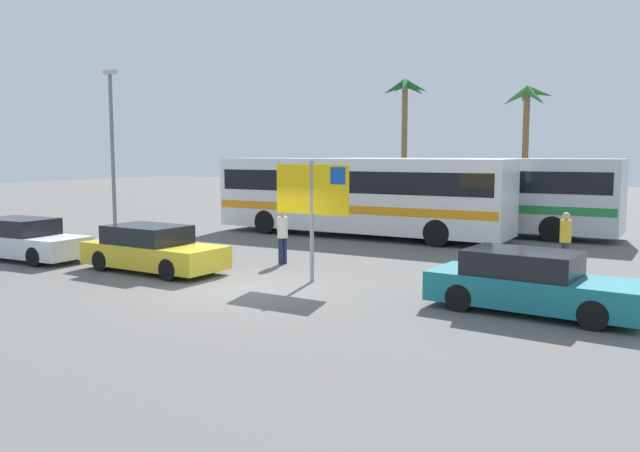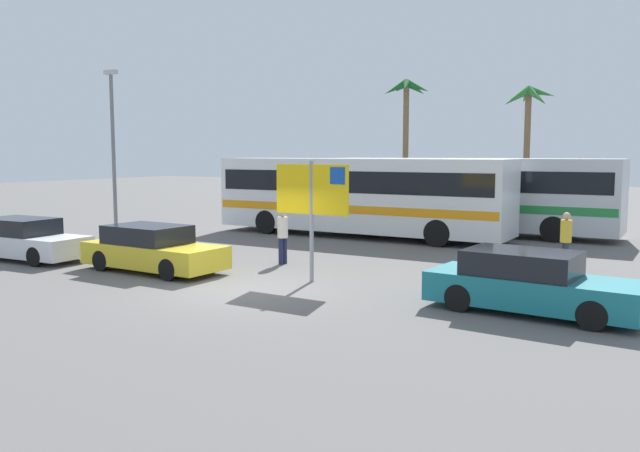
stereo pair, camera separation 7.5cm
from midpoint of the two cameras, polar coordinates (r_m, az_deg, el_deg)
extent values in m
plane|color=#605E5B|center=(16.45, -6.63, -5.55)|extent=(120.00, 120.00, 0.00)
cube|color=white|center=(26.50, 3.53, 2.77)|extent=(12.24, 2.51, 2.90)
cube|color=black|center=(26.47, 3.54, 3.96)|extent=(11.75, 2.54, 0.84)
cube|color=orange|center=(26.54, 3.52, 1.68)|extent=(12.12, 2.54, 0.32)
cylinder|color=black|center=(26.18, 12.06, -0.09)|extent=(1.00, 0.28, 1.00)
cylinder|color=black|center=(24.06, 10.33, -0.62)|extent=(1.00, 0.28, 1.00)
cylinder|color=black|center=(29.47, -2.05, 0.75)|extent=(1.00, 0.28, 1.00)
cylinder|color=black|center=(27.61, -4.59, 0.36)|extent=(1.00, 0.28, 1.00)
cube|color=silver|center=(28.42, 12.82, 2.87)|extent=(12.24, 2.51, 2.90)
cube|color=black|center=(28.39, 12.85, 3.98)|extent=(11.75, 2.54, 0.84)
cube|color=#23843D|center=(28.45, 12.79, 1.85)|extent=(12.12, 2.54, 0.32)
cylinder|color=black|center=(28.70, 20.68, 0.19)|extent=(1.00, 0.28, 1.00)
cylinder|color=black|center=(26.49, 19.82, -0.26)|extent=(1.00, 0.28, 1.00)
cylinder|color=black|center=(30.92, 6.71, 0.98)|extent=(1.00, 0.28, 1.00)
cylinder|color=black|center=(28.88, 4.88, 0.62)|extent=(1.00, 0.28, 1.00)
cylinder|color=gray|center=(17.09, -0.61, 0.38)|extent=(0.11, 0.11, 3.20)
cube|color=yellow|center=(17.02, -0.61, 3.22)|extent=(2.20, 0.11, 1.30)
cube|color=#1447A8|center=(16.59, 1.72, 4.42)|extent=(0.44, 0.08, 0.44)
cube|color=yellow|center=(19.33, -14.17, -2.45)|extent=(4.40, 1.85, 0.64)
cube|color=black|center=(19.44, -14.74, -0.69)|extent=(2.31, 1.65, 0.52)
cylinder|color=black|center=(18.98, -9.62, -3.07)|extent=(0.60, 0.18, 0.60)
cylinder|color=black|center=(17.86, -13.01, -3.74)|extent=(0.60, 0.18, 0.60)
cylinder|color=black|center=(20.86, -15.13, -2.35)|extent=(0.60, 0.18, 0.60)
cylinder|color=black|center=(19.85, -18.48, -2.90)|extent=(0.60, 0.18, 0.60)
cube|color=#19757F|center=(14.62, 18.27, -5.39)|extent=(4.47, 1.97, 0.64)
cube|color=black|center=(14.59, 17.36, -3.07)|extent=(2.37, 1.70, 0.52)
cylinder|color=black|center=(15.10, 24.04, -5.98)|extent=(0.61, 0.20, 0.60)
cylinder|color=black|center=(13.62, 22.85, -7.23)|extent=(0.61, 0.20, 0.60)
cylinder|color=black|center=(15.79, 14.29, -5.10)|extent=(0.61, 0.20, 0.60)
cylinder|color=black|center=(14.38, 12.15, -6.16)|extent=(0.61, 0.20, 0.60)
cube|color=silver|center=(22.82, -24.25, -1.49)|extent=(4.48, 1.87, 0.64)
cube|color=black|center=(22.96, -24.72, -0.01)|extent=(2.36, 1.63, 0.52)
cylinder|color=black|center=(22.28, -20.54, -1.99)|extent=(0.61, 0.19, 0.60)
cylinder|color=black|center=(21.32, -23.56, -2.48)|extent=(0.61, 0.19, 0.60)
cylinder|color=black|center=(24.37, -24.82, -1.49)|extent=(0.61, 0.19, 0.60)
cylinder|color=#2D2D33|center=(20.17, 20.84, -2.53)|extent=(0.13, 0.13, 0.82)
cylinder|color=#2D2D33|center=(20.33, 20.63, -2.45)|extent=(0.13, 0.13, 0.82)
cylinder|color=gold|center=(20.16, 20.81, -0.43)|extent=(0.32, 0.32, 0.65)
sphere|color=tan|center=(20.11, 20.86, 0.81)|extent=(0.22, 0.22, 0.22)
cylinder|color=#1E2347|center=(19.97, -3.36, -2.22)|extent=(0.13, 0.13, 0.81)
cylinder|color=#1E2347|center=(20.09, -2.98, -2.16)|extent=(0.13, 0.13, 0.81)
cylinder|color=silver|center=(19.93, -3.18, -0.12)|extent=(0.32, 0.32, 0.64)
sphere|color=tan|center=(19.89, -3.19, 1.11)|extent=(0.22, 0.22, 0.22)
cylinder|color=slate|center=(25.81, -17.51, 5.53)|extent=(0.14, 0.14, 6.27)
cube|color=#B2B2B7|center=(25.98, -17.75, 12.68)|extent=(0.56, 0.20, 0.16)
cylinder|color=brown|center=(35.52, 17.66, 5.79)|extent=(0.32, 0.32, 6.42)
cone|color=#2D7533|center=(35.37, 18.87, 10.95)|extent=(1.56, 0.73, 0.83)
cone|color=#2D7533|center=(36.09, 18.53, 10.64)|extent=(1.14, 1.49, 1.07)
cone|color=#2D7533|center=(36.30, 17.61, 10.77)|extent=(1.03, 1.54, 0.94)
cone|color=#2D7533|center=(35.84, 16.86, 10.71)|extent=(1.50, 0.56, 1.09)
cone|color=#2D7533|center=(35.15, 17.12, 10.93)|extent=(1.08, 1.53, 0.96)
cone|color=#2D7533|center=(35.08, 18.33, 10.83)|extent=(1.30, 1.41, 1.02)
cylinder|color=brown|center=(37.15, 7.55, 6.56)|extent=(0.32, 0.32, 7.08)
cone|color=#195623|center=(37.09, 8.58, 11.92)|extent=(1.48, 0.46, 0.94)
cone|color=#195623|center=(37.74, 8.41, 11.80)|extent=(1.08, 1.51, 0.97)
cone|color=#195623|center=(37.95, 7.16, 11.94)|extent=(1.41, 1.29, 0.80)
cone|color=#195623|center=(37.10, 6.69, 11.87)|extent=(1.35, 1.34, 1.03)
cone|color=#195623|center=(36.67, 7.54, 12.04)|extent=(0.88, 1.54, 0.89)
camera|label=1|loc=(0.04, -89.89, 0.01)|focal=36.60mm
camera|label=2|loc=(0.04, 90.11, -0.01)|focal=36.60mm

